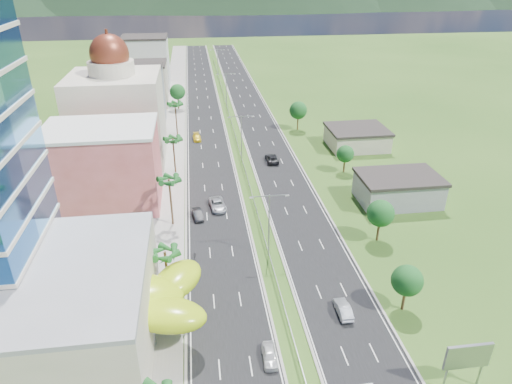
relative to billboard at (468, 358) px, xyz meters
name	(u,v)px	position (x,y,z in m)	size (l,w,h in m)	color
ground	(280,296)	(-17.00, 18.00, -4.42)	(500.00, 500.00, 0.00)	#2D5119
road_left	(204,113)	(-24.50, 108.00, -4.40)	(11.00, 260.00, 0.04)	black
road_right	(252,111)	(-9.50, 108.00, -4.40)	(11.00, 260.00, 0.04)	black
sidewalk_left	(174,114)	(-34.00, 108.00, -4.36)	(7.00, 260.00, 0.12)	gray
median_guardrail	(233,128)	(-17.00, 89.99, -3.80)	(0.10, 216.06, 0.76)	gray
streetlight_median_b	(269,219)	(-17.00, 28.00, 2.33)	(6.04, 0.25, 11.00)	gray
streetlight_median_c	(241,133)	(-17.00, 68.00, 2.33)	(6.04, 0.25, 11.00)	gray
streetlight_median_d	(226,87)	(-17.00, 113.00, 2.33)	(6.04, 0.25, 11.00)	gray
streetlight_median_e	(218,60)	(-17.00, 158.00, 2.33)	(6.04, 0.25, 11.00)	gray
mall_podium	(19,316)	(-49.00, 12.00, 1.08)	(30.00, 24.00, 11.00)	#B2AA93
lime_canopy	(128,299)	(-37.00, 14.00, 0.57)	(18.00, 15.00, 7.40)	#9FC012
pink_shophouse	(104,168)	(-45.00, 50.00, 3.08)	(20.00, 15.00, 15.00)	#C35450
domed_building	(118,113)	(-45.00, 73.00, 6.93)	(20.00, 20.00, 28.70)	beige
midrise_grey	(135,98)	(-44.00, 98.00, 3.58)	(16.00, 15.00, 16.00)	gray
midrise_beige	(142,85)	(-44.00, 120.00, 2.08)	(16.00, 15.00, 13.00)	#B2AA93
midrise_white	(147,63)	(-44.00, 143.00, 4.58)	(16.00, 15.00, 18.00)	silver
billboard	(468,358)	(0.00, 0.00, 0.00)	(5.20, 0.35, 6.20)	gray
shed_near	(398,190)	(11.00, 43.00, -1.92)	(15.00, 10.00, 5.00)	gray
shed_far	(357,138)	(13.00, 73.00, -2.22)	(14.00, 12.00, 4.40)	#B2AA93
palm_tree_b	(165,255)	(-32.50, 20.00, 2.64)	(3.60, 3.60, 8.10)	#47301C
palm_tree_c	(169,182)	(-32.50, 40.00, 4.08)	(3.60, 3.60, 9.60)	#47301C
palm_tree_d	(173,141)	(-32.50, 63.00, 3.12)	(3.60, 3.60, 8.60)	#47301C
palm_tree_e	(175,105)	(-32.50, 88.00, 3.89)	(3.60, 3.60, 9.40)	#47301C
leafy_tree_lfar	(177,92)	(-32.50, 113.00, 1.16)	(4.90, 4.90, 8.05)	#47301C
leafy_tree_ra	(407,281)	(-1.00, 13.00, 0.35)	(4.20, 4.20, 6.90)	#47301C
leafy_tree_rb	(381,213)	(2.00, 30.00, 0.76)	(4.55, 4.55, 7.47)	#47301C
leafy_tree_rc	(345,154)	(5.00, 58.00, -0.05)	(3.85, 3.85, 6.33)	#47301C
leafy_tree_rd	(298,110)	(1.00, 88.00, 1.16)	(4.90, 4.90, 8.05)	#47301C
mountain_ridge	(258,8)	(43.00, 468.00, -4.42)	(860.00, 140.00, 90.00)	black
car_white_near_left	(270,355)	(-20.34, 6.61, -3.66)	(1.69, 4.21, 1.43)	silver
car_dark_left	(198,214)	(-28.00, 41.70, -3.64)	(1.57, 4.51, 1.49)	black
car_silver_mid_left	(218,204)	(-24.16, 44.81, -3.55)	(2.75, 5.96, 1.66)	#9C9FA3
car_yellow_far_left	(197,137)	(-27.29, 83.38, -3.67)	(2.00, 4.93, 1.43)	yellow
car_silver_right	(343,309)	(-9.28, 13.19, -3.62)	(1.62, 4.65, 1.53)	#B4B6BD
car_dark_far_right	(272,158)	(-10.06, 66.05, -3.58)	(2.67, 5.79, 1.61)	black
motorcycle	(195,254)	(-28.72, 29.12, -3.84)	(0.52, 1.71, 1.09)	black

